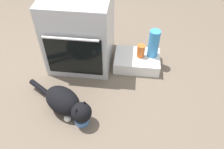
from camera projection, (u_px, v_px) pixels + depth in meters
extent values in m
plane|color=#6B5B4C|center=(79.00, 89.00, 2.28)|extent=(8.00, 8.00, 0.00)
cube|color=#B7BABF|center=(80.00, 30.00, 2.33)|extent=(0.63, 0.60, 0.76)
cube|color=black|center=(74.00, 57.00, 2.18)|extent=(0.54, 0.01, 0.42)
cylinder|color=silver|center=(70.00, 39.00, 2.00)|extent=(0.51, 0.02, 0.02)
cube|color=white|center=(137.00, 61.00, 2.48)|extent=(0.47, 0.34, 0.13)
cylinder|color=#4C7AB7|center=(82.00, 120.00, 1.99)|extent=(0.12, 0.12, 0.05)
sphere|color=brown|center=(82.00, 119.00, 1.97)|extent=(0.07, 0.07, 0.07)
ellipsoid|color=black|center=(63.00, 101.00, 2.01)|extent=(0.42, 0.38, 0.23)
sphere|color=black|center=(81.00, 112.00, 1.90)|extent=(0.17, 0.17, 0.17)
cone|color=black|center=(85.00, 104.00, 1.88)|extent=(0.06, 0.06, 0.08)
cone|color=black|center=(76.00, 111.00, 1.83)|extent=(0.06, 0.06, 0.08)
cylinder|color=black|center=(42.00, 89.00, 2.18)|extent=(0.29, 0.20, 0.07)
sphere|color=silver|center=(78.00, 109.00, 2.07)|extent=(0.06, 0.06, 0.06)
sphere|color=silver|center=(68.00, 118.00, 2.00)|extent=(0.06, 0.06, 0.06)
cylinder|color=#388CD1|center=(154.00, 44.00, 2.34)|extent=(0.11, 0.11, 0.30)
cylinder|color=#D16023|center=(141.00, 51.00, 2.38)|extent=(0.08, 0.08, 0.14)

